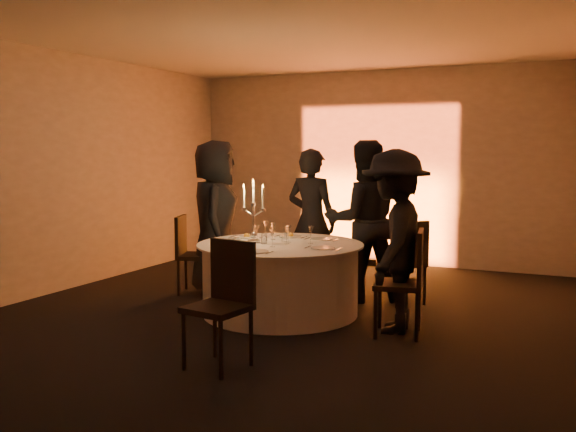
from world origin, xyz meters
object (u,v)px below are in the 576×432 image
at_px(chair_left, 190,250).
at_px(guest_left, 215,217).
at_px(guest_back_left, 312,221).
at_px(guest_right, 394,241).
at_px(banquet_table, 280,279).
at_px(guest_back_right, 363,221).
at_px(chair_back_left, 315,249).
at_px(chair_right, 407,276).
at_px(chair_front, 224,296).
at_px(coffee_cup, 237,240).
at_px(candelabra, 253,220).
at_px(chair_back_right, 406,257).

distance_m(chair_left, guest_left, 0.52).
bearing_deg(guest_back_left, guest_right, 143.35).
relative_size(guest_back_left, guest_right, 1.00).
relative_size(banquet_table, guest_back_right, 0.95).
height_order(chair_back_left, chair_right, chair_right).
bearing_deg(guest_right, chair_front, -38.31).
relative_size(guest_back_right, coffee_cup, 17.17).
relative_size(banquet_table, candelabra, 2.59).
height_order(chair_back_right, guest_back_left, guest_back_left).
xyz_separation_m(guest_back_right, guest_right, (0.68, -1.09, -0.05)).
distance_m(chair_back_left, candelabra, 1.68).
distance_m(chair_back_right, chair_front, 2.80).
height_order(chair_left, guest_back_right, guest_back_right).
bearing_deg(chair_back_left, chair_back_right, 164.02).
bearing_deg(chair_left, guest_left, -87.61).
bearing_deg(chair_back_right, candelabra, -13.00).
xyz_separation_m(guest_back_left, coffee_cup, (-0.35, -1.26, -0.10)).
relative_size(banquet_table, chair_right, 1.76).
height_order(chair_back_right, guest_right, guest_right).
bearing_deg(chair_back_left, guest_back_right, 152.30).
distance_m(guest_back_right, candelabra, 1.36).
xyz_separation_m(chair_back_left, chair_back_right, (1.38, -0.61, 0.08)).
relative_size(chair_back_right, chair_front, 0.94).
bearing_deg(chair_front, chair_back_right, 81.48).
bearing_deg(guest_left, chair_front, -173.53).
height_order(guest_left, guest_back_right, guest_left).
bearing_deg(coffee_cup, banquet_table, 13.69).
xyz_separation_m(chair_back_left, guest_back_left, (0.12, -0.42, 0.42)).
xyz_separation_m(chair_front, guest_back_left, (-0.41, 2.86, 0.31)).
bearing_deg(guest_right, guest_back_left, -138.21).
xyz_separation_m(chair_left, guest_right, (2.76, -0.58, 0.35)).
bearing_deg(candelabra, chair_left, 157.72).
xyz_separation_m(chair_right, guest_back_right, (-0.84, 1.20, 0.37)).
bearing_deg(chair_back_right, banquet_table, -6.86).
distance_m(chair_back_left, chair_front, 3.32).
relative_size(chair_back_left, chair_back_right, 0.87).
relative_size(chair_left, chair_front, 0.93).
xyz_separation_m(chair_back_right, chair_front, (-0.85, -2.67, 0.03)).
relative_size(banquet_table, guest_back_left, 1.00).
height_order(chair_front, coffee_cup, chair_front).
height_order(chair_left, chair_right, chair_right).
xyz_separation_m(chair_right, coffee_cup, (-1.93, 0.13, 0.22)).
xyz_separation_m(chair_back_left, coffee_cup, (-0.23, -1.68, 0.33)).
distance_m(chair_right, candelabra, 1.84).
height_order(chair_left, chair_back_right, chair_back_right).
relative_size(chair_back_left, guest_left, 0.45).
distance_m(chair_left, guest_right, 2.84).
relative_size(chair_back_left, chair_front, 0.82).
xyz_separation_m(chair_left, guest_back_left, (1.35, 0.70, 0.35)).
xyz_separation_m(chair_right, chair_front, (-1.16, -1.46, 0.01)).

